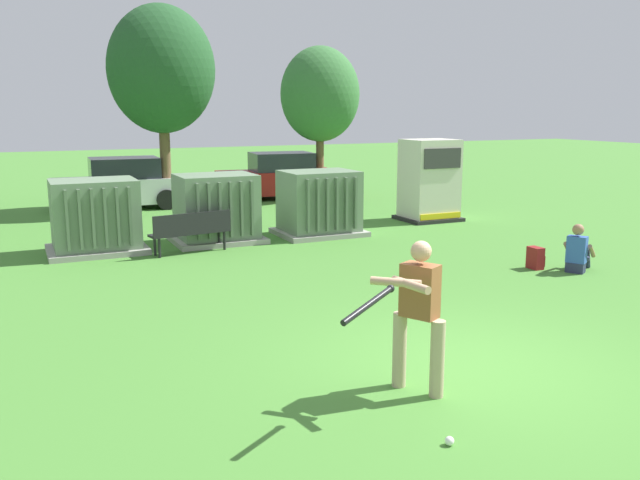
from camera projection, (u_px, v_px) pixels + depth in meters
ground_plane at (466, 365)px, 8.35m from camera, size 96.00×96.00×0.00m
transformer_west at (95, 217)px, 14.75m from camera, size 2.10×1.70×1.62m
transformer_mid_west at (216, 209)px, 15.92m from camera, size 2.10×1.70×1.62m
transformer_mid_east at (319, 204)px, 16.82m from camera, size 2.10×1.70×1.62m
generator_enclosure at (429, 181)px, 18.98m from camera, size 1.60×1.40×2.30m
park_bench at (191, 229)px, 14.69m from camera, size 1.84×0.67×0.92m
batter at (417, 310)px, 7.34m from camera, size 1.52×1.02×1.74m
sports_ball at (449, 441)px, 6.34m from camera, size 0.09×0.09×0.09m
seated_spectator at (578, 253)px, 13.07m from camera, size 0.79×0.68×0.96m
backpack at (536, 258)px, 13.32m from camera, size 0.27×0.32×0.44m
tree_center_left at (161, 70)px, 20.61m from camera, size 3.30×3.30×6.30m
tree_center_right at (320, 95)px, 23.26m from camera, size 2.77×2.77×5.29m
parked_car_leftmost at (122, 185)px, 21.31m from camera, size 4.27×2.06×1.62m
parked_car_left_of_center at (279, 177)px, 23.75m from camera, size 4.36×2.26×1.62m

